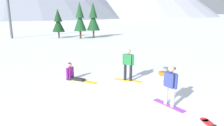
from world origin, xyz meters
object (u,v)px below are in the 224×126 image
Objects in this scene: snowboarder_midground at (128,64)px; pine_tree_broad at (58,22)px; snowboarder_background at (73,74)px; pine_tree_young at (93,19)px; backpack_grey at (166,69)px; ski_lift_tower at (8,2)px; backpack_orange at (162,73)px; snowboarder_foreground at (170,85)px; pine_tree_leaning at (80,19)px.

snowboarder_midground is 21.23m from pine_tree_broad.
snowboarder_background is 19.51m from pine_tree_young.
pine_tree_broad is (-6.11, 19.90, 2.16)m from backpack_grey.
pine_tree_young is at bearing 84.72° from snowboarder_midground.
pine_tree_young reaches higher than snowboarder_background.
ski_lift_tower reaches higher than pine_tree_young.
backpack_orange is 0.06× the size of ski_lift_tower.
snowboarder_foreground is 5.54m from snowboarder_background.
snowboarder_midground reaches higher than snowboarder_foreground.
pine_tree_broad is at bearing 107.07° from backpack_grey.
snowboarder_background is at bearing 173.51° from backpack_orange.
backpack_orange is 0.94m from backpack_grey.
pine_tree_broad is 0.47× the size of ski_lift_tower.
backpack_orange is at bearing -6.49° from snowboarder_background.
backpack_grey is at bearing 61.01° from snowboarder_foreground.
snowboarder_foreground is at bearing -88.30° from pine_tree_leaning.
pine_tree_young is (1.98, 0.33, -0.02)m from pine_tree_leaning.
backpack_orange is 0.11× the size of pine_tree_leaning.
pine_tree_leaning is at bearing -170.38° from pine_tree_young.
pine_tree_young reaches higher than backpack_grey.
backpack_orange is at bearing -88.50° from pine_tree_young.
snowboarder_foreground is 0.32× the size of pine_tree_young.
pine_tree_broad is at bearing -11.99° from ski_lift_tower.
backpack_grey is 25.32m from ski_lift_tower.
snowboarder_midground is 24.76m from ski_lift_tower.
pine_tree_leaning is at bearing 99.65° from backpack_grey.
snowboarder_foreground is at bearing -93.22° from pine_tree_young.
pine_tree_broad reaches higher than backpack_orange.
ski_lift_tower is (-6.88, 21.40, 4.73)m from snowboarder_background.
snowboarder_foreground is at bearing -81.12° from snowboarder_midground.
pine_tree_young is (-1.14, 18.68, 2.65)m from backpack_grey.
snowboarder_foreground is 22.85m from pine_tree_leaning.
snowboarder_foreground is at bearing -115.86° from backpack_orange.
backpack_grey is (2.44, 4.41, -0.74)m from snowboarder_foreground.
snowboarder_midground is 0.20× the size of ski_lift_tower.
snowboarder_background is at bearing -179.13° from backpack_grey.
pine_tree_leaning is at bearing 97.43° from backpack_orange.
snowboarder_foreground is at bearing -81.43° from pine_tree_broad.
pine_tree_leaning reaches higher than backpack_grey.
pine_tree_broad is (-5.47, 20.58, 2.18)m from backpack_orange.
ski_lift_tower is at bearing 162.91° from pine_tree_leaning.
snowboarder_midground is 3.25m from backpack_grey.
backpack_grey is 0.06× the size of ski_lift_tower.
pine_tree_leaning is at bearing -27.42° from pine_tree_broad.
snowboarder_background is at bearing -72.18° from ski_lift_tower.
snowboarder_background is 0.38× the size of pine_tree_broad.
backpack_orange is at bearing 9.06° from snowboarder_midground.
pine_tree_young is (1.30, 23.09, 1.92)m from snowboarder_foreground.
snowboarder_foreground is 0.94× the size of snowboarder_midground.
snowboarder_foreground is 5.10m from backpack_grey.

